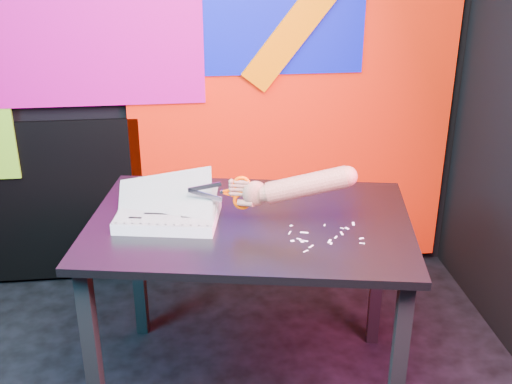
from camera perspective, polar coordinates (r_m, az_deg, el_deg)
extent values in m
cube|color=black|center=(3.05, -9.17, 15.27)|extent=(3.00, 0.01, 2.70)
cube|color=red|center=(3.17, 3.27, 6.58)|extent=(1.60, 0.02, 1.60)
cube|color=#BB0578|center=(3.03, -14.10, 14.81)|extent=(0.95, 0.02, 0.80)
cube|color=black|center=(3.39, -20.93, -1.08)|extent=(1.30, 0.02, 0.85)
cube|color=black|center=(2.37, -14.32, -14.10)|extent=(0.06, 0.06, 0.72)
cube|color=black|center=(2.89, -10.46, -6.19)|extent=(0.06, 0.06, 0.72)
cube|color=black|center=(2.29, 12.48, -15.35)|extent=(0.06, 0.06, 0.72)
cube|color=black|center=(2.83, 10.76, -6.94)|extent=(0.06, 0.06, 0.72)
cube|color=black|center=(2.35, -0.54, -2.84)|extent=(1.29, 0.98, 0.03)
cube|color=silver|center=(2.35, -7.79, -2.06)|extent=(0.40, 0.32, 0.04)
cube|color=silver|center=(2.34, -7.81, -1.57)|extent=(0.40, 0.32, 0.00)
cube|color=silver|center=(2.34, -7.82, -1.47)|extent=(0.38, 0.31, 0.11)
cube|color=silver|center=(2.34, -8.09, -0.79)|extent=(0.35, 0.27, 0.19)
cylinder|color=black|center=(2.27, -12.36, -2.69)|extent=(0.01, 0.01, 0.00)
cylinder|color=black|center=(2.27, -11.65, -2.72)|extent=(0.01, 0.01, 0.00)
cylinder|color=black|center=(2.26, -10.94, -2.75)|extent=(0.01, 0.01, 0.00)
cylinder|color=black|center=(2.25, -10.22, -2.78)|extent=(0.01, 0.01, 0.00)
cylinder|color=black|center=(2.24, -9.50, -2.81)|extent=(0.01, 0.01, 0.00)
cylinder|color=black|center=(2.24, -8.77, -2.84)|extent=(0.01, 0.01, 0.00)
cylinder|color=black|center=(2.23, -8.04, -2.87)|extent=(0.01, 0.01, 0.00)
cylinder|color=black|center=(2.23, -7.31, -2.90)|extent=(0.01, 0.01, 0.00)
cylinder|color=black|center=(2.22, -6.57, -2.93)|extent=(0.01, 0.01, 0.00)
cylinder|color=black|center=(2.22, -5.83, -2.95)|extent=(0.01, 0.01, 0.00)
cylinder|color=black|center=(2.21, -5.08, -2.98)|extent=(0.01, 0.01, 0.00)
cylinder|color=black|center=(2.21, -4.34, -3.01)|extent=(0.01, 0.01, 0.00)
cylinder|color=black|center=(2.48, -10.91, -0.26)|extent=(0.01, 0.01, 0.00)
cylinder|color=black|center=(2.47, -10.25, -0.28)|extent=(0.01, 0.01, 0.00)
cylinder|color=black|center=(2.47, -9.60, -0.29)|extent=(0.01, 0.01, 0.00)
cylinder|color=black|center=(2.46, -8.94, -0.31)|extent=(0.01, 0.01, 0.00)
cylinder|color=black|center=(2.45, -8.28, -0.33)|extent=(0.01, 0.01, 0.00)
cylinder|color=black|center=(2.45, -7.61, -0.35)|extent=(0.01, 0.01, 0.00)
cylinder|color=black|center=(2.44, -6.94, -0.37)|extent=(0.01, 0.01, 0.00)
cylinder|color=black|center=(2.44, -6.27, -0.39)|extent=(0.01, 0.01, 0.00)
cylinder|color=black|center=(2.43, -5.59, -0.41)|extent=(0.01, 0.01, 0.00)
cylinder|color=black|center=(2.43, -4.92, -0.43)|extent=(0.01, 0.01, 0.00)
cylinder|color=black|center=(2.42, -4.24, -0.45)|extent=(0.01, 0.01, 0.00)
cylinder|color=black|center=(2.42, -3.56, -0.47)|extent=(0.01, 0.01, 0.00)
cube|color=black|center=(2.40, -9.57, -1.00)|extent=(0.07, 0.02, 0.00)
cube|color=black|center=(2.36, -7.24, -1.27)|extent=(0.05, 0.02, 0.00)
cube|color=black|center=(2.31, -8.91, -1.91)|extent=(0.08, 0.03, 0.00)
cube|color=black|center=(2.28, -6.24, -2.21)|extent=(0.04, 0.02, 0.00)
cube|color=black|center=(2.30, -10.70, -2.25)|extent=(0.05, 0.02, 0.00)
cube|color=black|center=(2.40, -6.37, -0.82)|extent=(0.06, 0.02, 0.00)
cube|color=#959BA9|center=(2.27, -4.58, 0.45)|extent=(0.12, 0.03, 0.05)
cube|color=#959BA9|center=(2.28, -4.55, -0.27)|extent=(0.12, 0.03, 0.05)
cylinder|color=#959BA9|center=(2.27, -3.07, 0.01)|extent=(0.02, 0.01, 0.01)
cube|color=#FE4700|center=(2.27, -2.51, -0.17)|extent=(0.05, 0.02, 0.02)
cube|color=#FE4700|center=(2.26, -2.52, 0.13)|extent=(0.05, 0.02, 0.02)
torus|color=#FE4700|center=(2.24, -1.26, 0.65)|extent=(0.07, 0.03, 0.07)
torus|color=#FE4700|center=(2.27, -1.25, -0.81)|extent=(0.07, 0.03, 0.07)
ellipsoid|color=#BC7361|center=(2.25, -0.07, -0.15)|extent=(0.09, 0.05, 0.10)
cylinder|color=#BC7361|center=(2.26, -1.26, -0.17)|extent=(0.07, 0.03, 0.02)
cylinder|color=#BC7361|center=(2.25, -1.26, 0.22)|extent=(0.07, 0.03, 0.02)
cylinder|color=#BC7361|center=(2.24, -1.26, 0.57)|extent=(0.06, 0.03, 0.02)
cylinder|color=#BC7361|center=(2.24, -1.27, 0.88)|extent=(0.06, 0.03, 0.02)
cylinder|color=#BC7361|center=(2.26, -0.94, -1.00)|extent=(0.06, 0.05, 0.03)
cylinder|color=#BC7361|center=(2.24, 1.07, -0.11)|extent=(0.07, 0.07, 0.06)
cylinder|color=#BC7361|center=(2.22, 4.55, 0.63)|extent=(0.30, 0.14, 0.15)
sphere|color=#BC7361|center=(2.20, 8.10, 1.39)|extent=(0.07, 0.07, 0.07)
cube|color=white|center=(2.21, 3.82, -4.18)|extent=(0.02, 0.01, 0.00)
cube|color=white|center=(2.30, 7.65, -3.21)|extent=(0.01, 0.01, 0.00)
cube|color=white|center=(2.21, 9.41, -4.52)|extent=(0.02, 0.01, 0.00)
cube|color=white|center=(2.24, 7.11, -4.01)|extent=(0.02, 0.02, 0.00)
cube|color=white|center=(2.20, 4.12, -4.40)|extent=(0.01, 0.02, 0.00)
cube|color=white|center=(2.31, 6.11, -2.94)|extent=(0.01, 0.02, 0.00)
cube|color=white|center=(2.24, 9.36, -4.09)|extent=(0.02, 0.01, 0.00)
cube|color=white|center=(2.26, 7.63, -3.66)|extent=(0.01, 0.02, 0.00)
cube|color=white|center=(2.34, 8.65, -2.80)|extent=(0.01, 0.03, 0.00)
cube|color=white|center=(2.20, 3.25, -4.36)|extent=(0.01, 0.01, 0.00)
cube|color=white|center=(2.19, 6.70, -4.56)|extent=(0.01, 0.02, 0.00)
cube|color=white|center=(2.17, 4.93, -4.84)|extent=(0.02, 0.02, 0.00)
cube|color=white|center=(2.20, 4.25, -4.34)|extent=(0.03, 0.02, 0.00)
cube|color=white|center=(2.14, 4.45, -5.26)|extent=(0.02, 0.01, 0.00)
cube|color=white|center=(2.26, 4.31, -3.61)|extent=(0.03, 0.01, 0.00)
cube|color=white|center=(2.30, 8.08, -3.22)|extent=(0.02, 0.02, 0.00)
cube|color=white|center=(2.21, 6.55, -4.37)|extent=(0.02, 0.03, 0.00)
cube|color=white|center=(2.30, 3.15, -3.01)|extent=(0.01, 0.01, 0.00)
cube|color=white|center=(2.25, 3.01, -3.63)|extent=(0.01, 0.02, 0.00)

